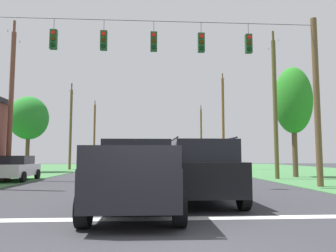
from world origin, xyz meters
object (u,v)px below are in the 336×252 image
suv_black (199,169)px  utility_pole_mid_right (275,106)px  utility_pole_far_right (223,121)px  utility_pole_distant_left (94,133)px  utility_pole_near_left (201,136)px  distant_car_oncoming (15,168)px  overhead_signal_span (155,87)px  tree_roadside_far_right (293,101)px  utility_pole_distant_right (71,128)px  distant_car_crossing_white (213,163)px  tree_roadside_right (29,118)px  pickup_truck (137,176)px  utility_pole_far_left (11,102)px

suv_black → utility_pole_mid_right: (6.72, 10.12, 3.75)m
utility_pole_far_right → suv_black: bearing=-105.1°
suv_black → utility_pole_distant_left: (-10.19, 41.48, 4.06)m
utility_pole_near_left → distant_car_oncoming: bearing=-117.8°
utility_pole_near_left → overhead_signal_span: bearing=-102.9°
tree_roadside_far_right → utility_pole_distant_right: bearing=143.7°
distant_car_oncoming → utility_pole_far_right: (16.48, 16.00, 4.69)m
distant_car_crossing_white → utility_pole_near_left: bearing=83.6°
distant_car_oncoming → tree_roadside_right: bearing=106.8°
utility_pole_near_left → tree_roadside_right: (-19.77, -20.23, 0.37)m
utility_pole_distant_right → tree_roadside_far_right: size_ratio=1.22×
pickup_truck → utility_pole_far_left: 14.75m
utility_pole_far_left → tree_roadside_right: size_ratio=1.42×
suv_black → utility_pole_far_right: bearing=74.9°
pickup_truck → tree_roadside_far_right: (10.74, 13.51, 4.49)m
overhead_signal_span → distant_car_oncoming: 10.34m
tree_roadside_far_right → utility_pole_distant_left: bearing=122.6°
suv_black → utility_pole_near_left: size_ratio=0.50×
distant_car_oncoming → utility_pole_mid_right: (16.32, 0.60, 4.02)m
utility_pole_far_right → distant_car_crossing_white: bearing=-113.4°
utility_pole_distant_left → utility_pole_far_right: bearing=-43.1°
pickup_truck → utility_pole_near_left: utility_pole_near_left is taller
distant_car_crossing_white → utility_pole_far_left: bearing=-145.3°
utility_pole_far_right → distant_car_oncoming: bearing=-135.8°
distant_car_crossing_white → utility_pole_near_left: (2.29, 20.53, 3.89)m
distant_car_oncoming → tree_roadside_far_right: size_ratio=0.55×
suv_black → pickup_truck: bearing=-140.0°
overhead_signal_span → utility_pole_far_right: 22.34m
suv_black → distant_car_crossing_white: 20.69m
utility_pole_distant_left → pickup_truck: bearing=-79.2°
utility_pole_near_left → utility_pole_distant_left: utility_pole_distant_left is taller
utility_pole_mid_right → tree_roadside_far_right: size_ratio=1.25×
overhead_signal_span → tree_roadside_right: size_ratio=2.29×
utility_pole_near_left → pickup_truck: bearing=-101.8°
utility_pole_distant_right → tree_roadside_right: (-2.66, -5.32, 0.40)m
distant_car_crossing_white → distant_car_oncoming: 17.74m
utility_pole_distant_left → utility_pole_distant_right: bearing=-90.2°
pickup_truck → suv_black: bearing=40.0°
distant_car_crossing_white → tree_roadside_far_right: (4.19, -8.33, 4.67)m
utility_pole_far_right → utility_pole_distant_right: utility_pole_far_right is taller
utility_pole_far_left → utility_pole_distant_right: bearing=90.1°
distant_car_oncoming → pickup_truck: bearing=-55.7°
tree_roadside_right → tree_roadside_far_right: 23.33m
distant_car_crossing_white → distant_car_oncoming: size_ratio=1.01×
utility_pole_far_right → utility_pole_near_left: bearing=90.0°
tree_roadside_far_right → utility_pole_near_left: bearing=93.8°
utility_pole_far_right → utility_pole_near_left: size_ratio=1.14×
distant_car_oncoming → utility_pole_distant_left: utility_pole_distant_left is taller
distant_car_oncoming → utility_pole_far_right: utility_pole_far_right is taller
overhead_signal_span → utility_pole_far_left: 10.26m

